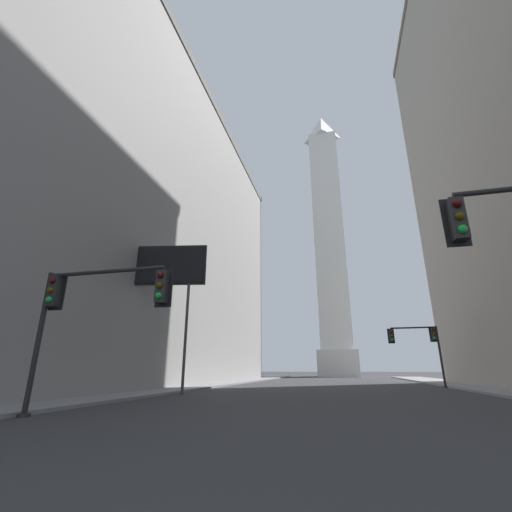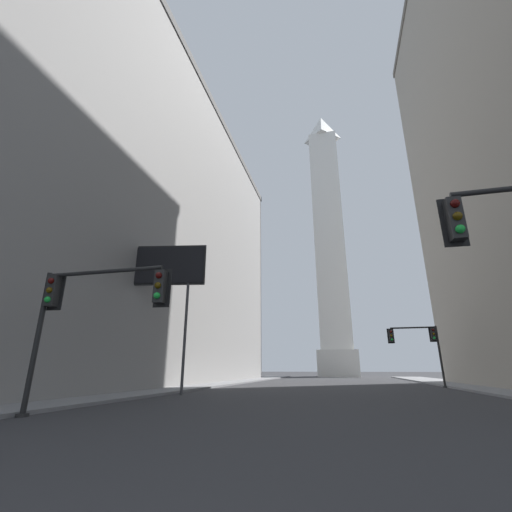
# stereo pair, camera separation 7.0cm
# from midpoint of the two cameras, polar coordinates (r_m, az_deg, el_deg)

# --- Properties ---
(sidewalk_left) EXTENTS (5.00, 88.29, 0.15)m
(sidewalk_left) POSITION_cam_midpoint_polar(r_m,az_deg,el_deg) (29.66, -12.92, -20.61)
(sidewalk_left) COLOR slate
(sidewalk_left) RESTS_ON ground_plane
(building_left) EXTENTS (22.49, 56.09, 33.15)m
(building_left) POSITION_cam_midpoint_polar(r_m,az_deg,el_deg) (41.48, -23.55, 4.65)
(building_left) COLOR gray
(building_left) RESTS_ON ground_plane
(obelisk) EXTENTS (7.94, 7.94, 62.51)m
(obelisk) POSITION_cam_midpoint_polar(r_m,az_deg,el_deg) (79.06, 12.13, 3.28)
(obelisk) COLOR silver
(obelisk) RESTS_ON ground_plane
(traffic_light_near_left) EXTENTS (5.06, 0.52, 4.87)m
(traffic_light_near_left) POSITION_cam_midpoint_polar(r_m,az_deg,el_deg) (13.41, -26.48, -6.90)
(traffic_light_near_left) COLOR black
(traffic_light_near_left) RESTS_ON ground_plane
(traffic_light_mid_right) EXTENTS (4.30, 0.51, 5.11)m
(traffic_light_mid_right) POSITION_cam_midpoint_polar(r_m,az_deg,el_deg) (34.36, 25.76, -12.59)
(traffic_light_mid_right) COLOR black
(traffic_light_mid_right) RESTS_ON ground_plane
(billboard_sign) EXTENTS (6.68, 1.48, 9.61)m
(billboard_sign) POSITION_cam_midpoint_polar(r_m,az_deg,el_deg) (24.23, -16.27, -2.22)
(billboard_sign) COLOR #3F3F42
(billboard_sign) RESTS_ON ground_plane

